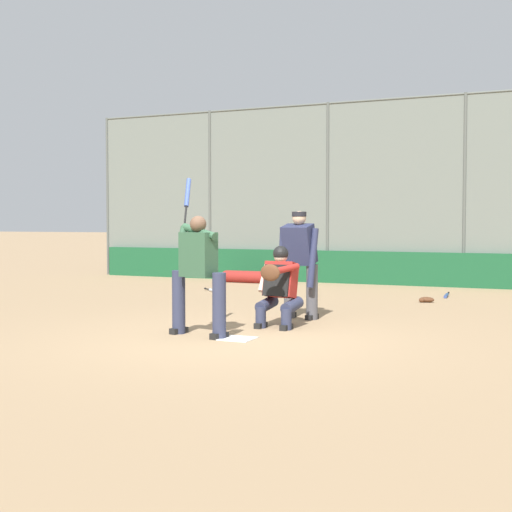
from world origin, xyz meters
name	(u,v)px	position (x,y,z in m)	size (l,w,h in m)	color
ground_plane	(238,339)	(0.00, 0.00, 0.00)	(160.00, 160.00, 0.00)	#9E7F5B
home_plate_marker	(238,339)	(0.00, 0.00, 0.01)	(0.43, 0.43, 0.01)	white
backstop_fence	(393,188)	(0.00, -8.94, 2.38)	(16.95, 0.08, 4.57)	#515651
padding_wall	(392,268)	(0.00, -8.84, 0.41)	(16.54, 0.18, 0.81)	#19512D
batter_at_plate	(198,271)	(0.60, -0.02, 0.89)	(0.91, 0.79, 2.17)	#2D334C
catcher_behind_plate	(278,285)	(-0.10, -1.18, 0.62)	(0.63, 0.75, 1.19)	#2D334C
umpire_home	(299,261)	(-0.06, -2.16, 0.92)	(0.69, 0.47, 1.72)	#4C4C51
spare_bat_near_backstop	(213,290)	(3.22, -5.51, 0.03)	(0.63, 0.60, 0.07)	black
spare_bat_by_padding	(446,295)	(-1.68, -6.52, 0.03)	(0.12, 0.90, 0.07)	black
fielding_glove_on_dirt	(426,300)	(-1.48, -5.35, 0.05)	(0.29, 0.22, 0.10)	#56331E
baseball_loose	(216,307)	(1.74, -2.80, 0.04)	(0.07, 0.07, 0.07)	white
equipment_bag_dugout_side	(244,277)	(3.59, -7.96, 0.15)	(1.26, 0.30, 0.30)	maroon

